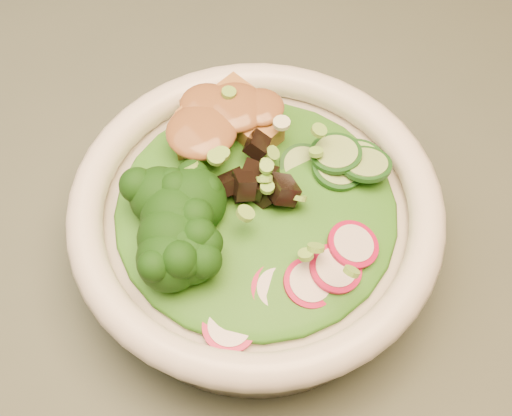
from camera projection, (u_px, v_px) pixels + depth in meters
dining_table at (139, 259)px, 0.67m from camera, size 1.20×0.80×0.75m
salad_bowl at (256, 222)px, 0.51m from camera, size 0.26×0.26×0.07m
lettuce_bed at (256, 207)px, 0.49m from camera, size 0.20×0.20×0.02m
broccoli_florets at (175, 234)px, 0.46m from camera, size 0.09×0.09×0.04m
radish_slices at (306, 277)px, 0.46m from camera, size 0.11×0.07×0.02m
cucumber_slices at (337, 165)px, 0.50m from camera, size 0.08×0.08×0.03m
mushroom_heap at (248, 184)px, 0.49m from camera, size 0.08×0.08×0.04m
tofu_cubes at (219, 134)px, 0.51m from camera, size 0.10×0.08×0.03m
peanut_sauce at (218, 123)px, 0.50m from camera, size 0.07×0.05×0.02m
scallion_garnish at (256, 189)px, 0.47m from camera, size 0.19×0.19×0.02m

